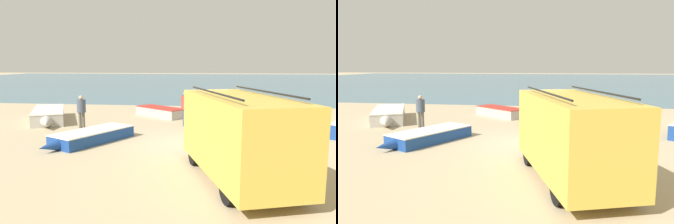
# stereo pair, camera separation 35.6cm
# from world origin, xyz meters

# --- Properties ---
(ground_plane) EXTENTS (200.00, 200.00, 0.00)m
(ground_plane) POSITION_xyz_m (0.00, 0.00, 0.00)
(ground_plane) COLOR tan
(sea_water) EXTENTS (120.00, 80.00, 0.01)m
(sea_water) POSITION_xyz_m (0.00, 52.00, 0.00)
(sea_water) COLOR #477084
(sea_water) RESTS_ON ground_plane
(parked_van) EXTENTS (3.33, 5.35, 2.48)m
(parked_van) POSITION_xyz_m (1.41, -3.81, 1.28)
(parked_van) COLOR gold
(parked_van) RESTS_ON ground_plane
(fishing_rowboat_1) EXTENTS (2.90, 4.21, 0.50)m
(fishing_rowboat_1) POSITION_xyz_m (-4.21, -0.14, 0.25)
(fishing_rowboat_1) COLOR navy
(fishing_rowboat_1) RESTS_ON ground_plane
(fishing_rowboat_2) EXTENTS (3.68, 3.22, 0.56)m
(fishing_rowboat_2) POSITION_xyz_m (-2.48, 6.95, 0.28)
(fishing_rowboat_2) COLOR #ADA89E
(fishing_rowboat_2) RESTS_ON ground_plane
(fishing_rowboat_3) EXTENTS (3.36, 5.45, 0.68)m
(fishing_rowboat_3) POSITION_xyz_m (-8.37, 4.34, 0.34)
(fishing_rowboat_3) COLOR #ADA89E
(fishing_rowboat_3) RESTS_ON ground_plane
(fisherman_0) EXTENTS (0.48, 0.48, 1.83)m
(fisherman_0) POSITION_xyz_m (-0.61, 3.88, 1.09)
(fisherman_0) COLOR navy
(fisherman_0) RESTS_ON ground_plane
(fisherman_1) EXTENTS (0.43, 0.43, 1.63)m
(fisherman_1) POSITION_xyz_m (0.66, 1.26, 0.97)
(fisherman_1) COLOR navy
(fisherman_1) RESTS_ON ground_plane
(fisherman_2) EXTENTS (0.43, 0.43, 1.64)m
(fisherman_2) POSITION_xyz_m (-5.76, 2.72, 0.98)
(fisherman_2) COLOR #5B564C
(fisherman_2) RESTS_ON ground_plane
(fisherman_3) EXTENTS (0.43, 0.43, 1.64)m
(fisherman_3) POSITION_xyz_m (2.92, 5.62, 0.98)
(fisherman_3) COLOR #38383D
(fisherman_3) RESTS_ON ground_plane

